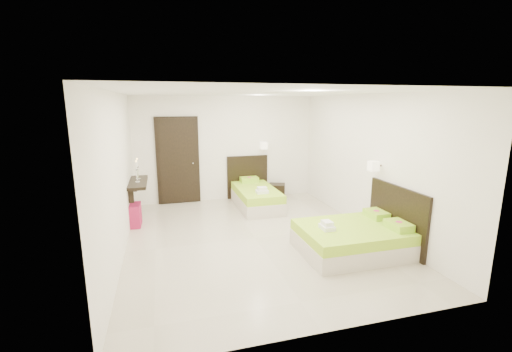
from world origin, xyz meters
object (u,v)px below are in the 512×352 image
object	(u,v)px
nightstand	(277,191)
bed_double	(356,237)
bed_single	(255,195)
ottoman	(129,215)

from	to	relation	value
nightstand	bed_double	bearing A→B (deg)	-65.46
bed_double	nightstand	size ratio (longest dim) A/B	4.21
bed_double	nightstand	distance (m)	3.51
bed_double	bed_single	bearing A→B (deg)	107.55
bed_double	nightstand	world-z (taller)	bed_double
bed_single	nightstand	bearing A→B (deg)	37.34
bed_single	ottoman	xyz separation A→B (m)	(-2.81, -0.66, -0.04)
bed_single	nightstand	world-z (taller)	bed_single
bed_single	bed_double	bearing A→B (deg)	-72.45
ottoman	bed_double	bearing A→B (deg)	-31.32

